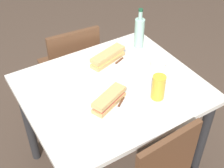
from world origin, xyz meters
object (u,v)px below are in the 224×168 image
object	(u,v)px
knife_far	(116,64)
beer_glass	(158,87)
chair_near	(72,68)
plate_far	(108,62)
knife_near	(118,107)
dining_table	(112,103)
baguette_sandwich_near	(109,100)
water_bottle	(139,32)
baguette_sandwich_far	(108,57)
olive_bowl	(158,63)
plate_near	(109,105)

from	to	relation	value
knife_far	beer_glass	distance (m)	0.37
chair_near	plate_far	size ratio (longest dim) A/B	3.44
knife_far	beer_glass	xyz separation A→B (m)	(-0.04, 0.37, 0.05)
beer_glass	knife_near	bearing A→B (deg)	-7.72
dining_table	baguette_sandwich_near	xyz separation A→B (m)	(0.10, 0.13, 0.18)
knife_near	plate_far	xyz separation A→B (m)	(-0.17, -0.38, -0.01)
plate_far	knife_far	bearing A→B (deg)	118.14
knife_near	water_bottle	bearing A→B (deg)	-135.00
dining_table	water_bottle	distance (m)	0.52
baguette_sandwich_far	knife_far	distance (m)	0.06
knife_far	water_bottle	distance (m)	0.29
knife_near	beer_glass	world-z (taller)	beer_glass
knife_near	olive_bowl	distance (m)	0.47
chair_near	water_bottle	xyz separation A→B (m)	(-0.36, 0.36, 0.39)
dining_table	olive_bowl	size ratio (longest dim) A/B	10.26
plate_near	knife_near	world-z (taller)	knife_near
knife_far	plate_far	bearing A→B (deg)	-61.86
plate_far	knife_far	xyz separation A→B (m)	(-0.03, 0.05, 0.01)
plate_near	baguette_sandwich_near	xyz separation A→B (m)	(0.00, 0.00, 0.04)
baguette_sandwich_far	baguette_sandwich_near	bearing A→B (deg)	59.97
baguette_sandwich_near	dining_table	bearing A→B (deg)	-127.13
chair_near	baguette_sandwich_far	world-z (taller)	chair_near
plate_near	water_bottle	world-z (taller)	water_bottle
chair_near	water_bottle	distance (m)	0.64
plate_near	plate_far	world-z (taller)	same
plate_far	knife_near	bearing A→B (deg)	66.75
plate_far	olive_bowl	bearing A→B (deg)	144.64
water_bottle	beer_glass	xyz separation A→B (m)	(0.21, 0.48, -0.04)
chair_near	water_bottle	size ratio (longest dim) A/B	3.10
dining_table	baguette_sandwich_far	world-z (taller)	baguette_sandwich_far
plate_far	beer_glass	xyz separation A→B (m)	(-0.07, 0.42, 0.07)
olive_bowl	water_bottle	bearing A→B (deg)	-95.03
knife_near	water_bottle	xyz separation A→B (m)	(-0.45, -0.45, 0.09)
baguette_sandwich_far	knife_far	world-z (taller)	baguette_sandwich_far
baguette_sandwich_near	baguette_sandwich_far	bearing A→B (deg)	-120.03
dining_table	chair_near	distance (m)	0.65
knife_near	olive_bowl	bearing A→B (deg)	-154.59
water_bottle	beer_glass	size ratio (longest dim) A/B	1.91
plate_near	beer_glass	distance (m)	0.29
knife_near	knife_far	xyz separation A→B (m)	(-0.19, -0.34, 0.00)
beer_glass	olive_bowl	xyz separation A→B (m)	(-0.19, -0.23, -0.06)
water_bottle	olive_bowl	bearing A→B (deg)	84.97
baguette_sandwich_far	water_bottle	size ratio (longest dim) A/B	0.93
plate_near	knife_far	size ratio (longest dim) A/B	1.46
baguette_sandwich_far	knife_far	size ratio (longest dim) A/B	1.51
dining_table	olive_bowl	bearing A→B (deg)	-175.95
plate_far	baguette_sandwich_far	distance (m)	0.04
dining_table	baguette_sandwich_near	distance (m)	0.24
baguette_sandwich_far	plate_far	bearing A→B (deg)	90.00
chair_near	beer_glass	bearing A→B (deg)	99.93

